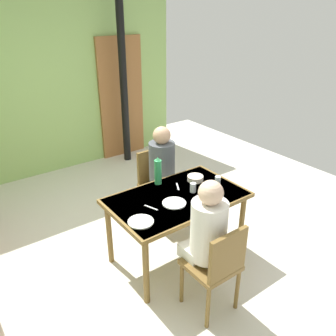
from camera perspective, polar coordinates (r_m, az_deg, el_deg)
name	(u,v)px	position (r m, az deg, el deg)	size (l,w,h in m)	color
ground_plane	(142,255)	(3.80, -4.29, -14.28)	(6.94, 6.94, 0.00)	silver
wall_back	(42,87)	(5.51, -20.19, 12.48)	(4.45, 0.10, 2.67)	#98C16A
door_wooden	(121,98)	(5.98, -7.75, 11.37)	(0.80, 0.05, 2.00)	#9D6434
stove_pipe_column	(123,82)	(5.63, -7.41, 14.04)	(0.12, 0.12, 2.67)	black
dining_table	(177,203)	(3.41, 1.50, -5.86)	(1.33, 0.82, 0.73)	brown
chair_near_diner	(217,265)	(2.95, 8.13, -15.65)	(0.40, 0.40, 0.87)	brown
chair_far_diner	(156,181)	(4.16, -1.95, -2.16)	(0.40, 0.40, 0.87)	brown
person_near_diner	(207,228)	(2.85, 6.56, -9.94)	(0.30, 0.37, 0.77)	silver
person_far_diner	(163,163)	(3.94, -0.89, 0.76)	(0.30, 0.37, 0.77)	#454954
water_bottle_green_near	(158,171)	(3.54, -1.68, -0.55)	(0.08, 0.08, 0.30)	#32A15B
serving_bowl_center	(195,178)	(3.66, 4.56, -1.71)	(0.17, 0.17, 0.06)	beige
dinner_plate_near_left	(174,203)	(3.25, 1.03, -5.84)	(0.23, 0.23, 0.01)	white
dinner_plate_near_right	(141,222)	(3.00, -4.55, -8.87)	(0.23, 0.23, 0.01)	white
drinking_glass_by_near_diner	(218,181)	(3.59, 8.26, -2.12)	(0.06, 0.06, 0.10)	silver
drinking_glass_by_far_diner	(193,188)	(3.43, 4.18, -3.26)	(0.06, 0.06, 0.10)	silver
cutlery_knife_near	(207,189)	(3.51, 6.48, -3.50)	(0.15, 0.02, 0.00)	silver
cutlery_fork_near	(178,187)	(3.54, 1.61, -3.10)	(0.15, 0.02, 0.00)	silver
cutlery_knife_far	(151,208)	(3.19, -2.86, -6.58)	(0.15, 0.02, 0.00)	silver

